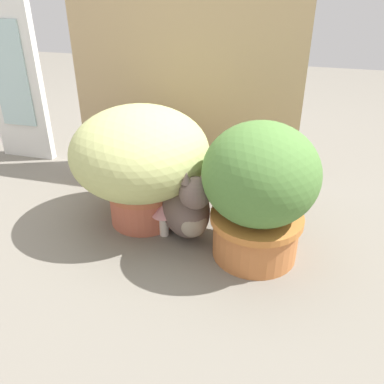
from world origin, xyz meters
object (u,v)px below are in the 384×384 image
object	(u,v)px
leafy_planter	(259,190)
cat	(186,206)
mushroom_ornament_pink	(163,213)
grass_planter	(140,158)

from	to	relation	value
leafy_planter	cat	xyz separation A→B (m)	(-0.26, 0.05, -0.13)
leafy_planter	mushroom_ornament_pink	size ratio (longest dim) A/B	3.55
leafy_planter	mushroom_ornament_pink	bearing A→B (deg)	175.13
grass_planter	cat	size ratio (longest dim) A/B	1.35
cat	grass_planter	bearing A→B (deg)	163.81
grass_planter	leafy_planter	xyz separation A→B (m)	(0.45, -0.11, -0.01)
cat	mushroom_ornament_pink	size ratio (longest dim) A/B	2.79
grass_planter	mushroom_ornament_pink	distance (m)	0.22
grass_planter	cat	distance (m)	0.24
grass_planter	leafy_planter	bearing A→B (deg)	-13.68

